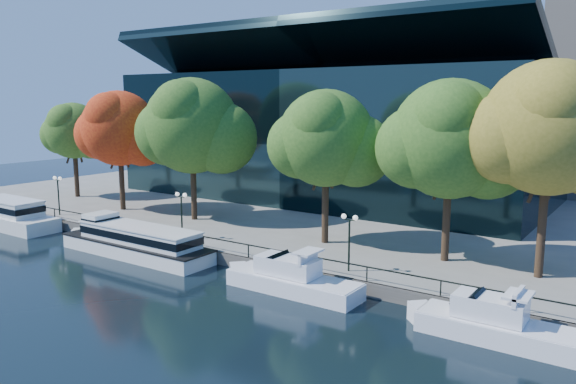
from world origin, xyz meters
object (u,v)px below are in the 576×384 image
Objects in this scene: cruiser_near at (288,277)px; tree_1 at (120,130)px; lamp_0 at (58,186)px; lamp_2 at (349,229)px; tree_2 at (193,128)px; cruiser_far at (489,322)px; tree_5 at (552,131)px; large_vessel at (7,214)px; tour_boat at (132,240)px; tree_3 at (327,140)px; tree_0 at (74,132)px; lamp_1 at (181,205)px; tree_4 at (452,142)px.

tree_1 is (-28.10, 9.16, 8.67)m from cruiser_near.
lamp_2 is (34.03, 0.00, 0.00)m from lamp_0.
tree_2 is 15.93m from lamp_0.
lamp_0 reaches higher than cruiser_near.
cruiser_far is 2.32× the size of lamp_0.
lamp_0 is at bearing -172.45° from tree_5.
cruiser_far is at bearing 0.08° from large_vessel.
tour_boat is 1.75× the size of cruiser_far.
cruiser_near reaches higher than large_vessel.
cruiser_near is (34.55, 0.24, -0.37)m from large_vessel.
tree_5 is (16.69, 0.20, 1.30)m from tree_3.
cruiser_near is at bearing -127.64° from lamp_2.
lamp_2 reaches higher than large_vessel.
tree_0 is at bearing 163.90° from cruiser_near.
tree_1 is (-12.29, 9.16, 8.30)m from tour_boat.
lamp_1 is at bearing -54.43° from tree_2.
tree_3 reaches higher than lamp_1.
large_vessel is 3.41× the size of lamp_2.
tree_0 reaches higher than cruiser_near.
tree_2 reaches higher than tree_3.
tree_3 is 3.15× the size of lamp_1.
lamp_0 is 1.00× the size of lamp_1.
tree_3 is 0.95× the size of tree_4.
large_vessel is 34.55m from cruiser_near.
tree_1 is 35.64m from tree_4.
tree_2 reaches higher than lamp_2.
cruiser_near is 0.83× the size of tree_1.
lamp_0 is (-31.31, 3.52, 3.03)m from cruiser_near.
large_vessel is 0.95× the size of tree_5.
tree_0 is 0.80× the size of tree_5.
tree_2 reaches higher than lamp_0.
large_vessel is 44.11m from tree_4.
cruiser_near is at bearing -145.94° from tree_5.
cruiser_near reaches higher than cruiser_far.
lamp_2 is at bearing -10.56° from tree_0.
tree_2 reaches higher than tour_boat.
tree_0 is 46.94m from tree_4.
tree_4 is (10.11, 0.49, 0.30)m from tree_3.
tree_4 reaches higher than lamp_2.
tree_0 is 11.50m from tree_1.
lamp_2 is at bearing 160.82° from cruiser_far.
lamp_0 is at bearing -119.67° from tree_1.
lamp_0 is 1.00× the size of lamp_2.
tree_4 is at bearing 52.63° from lamp_2.
tree_4 is 3.32× the size of lamp_0.
cruiser_near is at bearing -74.60° from tree_3.
tree_3 is 3.15× the size of lamp_0.
lamp_1 is at bearing -16.88° from tree_0.
lamp_0 is at bearing 180.00° from lamp_2.
cruiser_far is 0.67× the size of tree_2.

